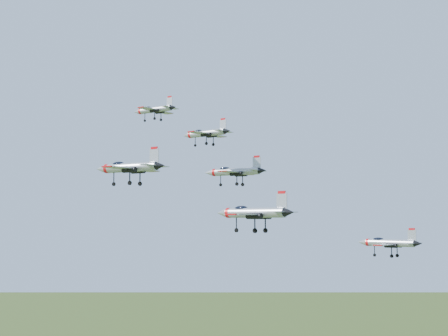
% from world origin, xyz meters
% --- Properties ---
extents(jet_lead, '(11.07, 9.27, 2.96)m').
position_xyz_m(jet_lead, '(-12.32, 10.19, 138.67)').
color(jet_lead, '#A3A9AF').
extents(jet_left_high, '(10.81, 9.13, 2.91)m').
position_xyz_m(jet_left_high, '(3.67, 1.27, 131.79)').
color(jet_left_high, '#A3A9AF').
extents(jet_right_high, '(13.65, 11.37, 3.65)m').
position_xyz_m(jet_right_high, '(-0.91, -16.36, 124.51)').
color(jet_right_high, '#A3A9AF').
extents(jet_left_low, '(12.96, 10.73, 3.46)m').
position_xyz_m(jet_left_low, '(6.25, 8.08, 125.33)').
color(jet_left_low, '#A3A9AF').
extents(jet_right_low, '(13.36, 11.34, 3.62)m').
position_xyz_m(jet_right_low, '(19.77, -16.50, 117.44)').
color(jet_right_low, '#A3A9AF').
extents(jet_trail, '(10.29, 8.75, 2.80)m').
position_xyz_m(jet_trail, '(35.69, -1.40, 112.97)').
color(jet_trail, '#A3A9AF').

